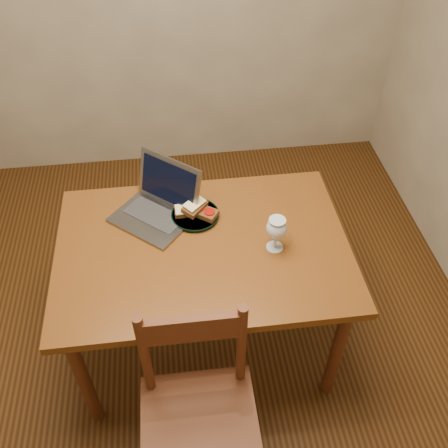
{
  "coord_description": "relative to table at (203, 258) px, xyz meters",
  "views": [
    {
      "loc": [
        0.01,
        -1.58,
        2.37
      ],
      "look_at": [
        0.21,
        -0.01,
        0.8
      ],
      "focal_mm": 40.0,
      "sensor_mm": 36.0,
      "label": 1
    }
  ],
  "objects": [
    {
      "name": "floor",
      "position": [
        -0.11,
        0.07,
        -0.66
      ],
      "size": [
        3.2,
        3.2,
        0.02
      ],
      "primitive_type": "cube",
      "color": "black",
      "rests_on": "ground"
    },
    {
      "name": "table",
      "position": [
        0.0,
        0.0,
        0.0
      ],
      "size": [
        1.3,
        0.9,
        0.74
      ],
      "color": "#56290E",
      "rests_on": "floor"
    },
    {
      "name": "chair",
      "position": [
        -0.08,
        -0.65,
        -0.13
      ],
      "size": [
        0.45,
        0.43,
        0.48
      ],
      "rotation": [
        0.0,
        0.0,
        -0.01
      ],
      "color": "#45200E",
      "rests_on": "floor"
    },
    {
      "name": "plate",
      "position": [
        -0.02,
        0.19,
        0.1
      ],
      "size": [
        0.23,
        0.23,
        0.02
      ],
      "primitive_type": "cylinder",
      "color": "black",
      "rests_on": "table"
    },
    {
      "name": "sandwich_cheese",
      "position": [
        -0.05,
        0.2,
        0.12
      ],
      "size": [
        0.11,
        0.07,
        0.03
      ],
      "primitive_type": null,
      "rotation": [
        0.0,
        0.0,
        -0.01
      ],
      "color": "#381E0C",
      "rests_on": "plate"
    },
    {
      "name": "sandwich_tomato",
      "position": [
        0.03,
        0.18,
        0.12
      ],
      "size": [
        0.14,
        0.13,
        0.04
      ],
      "primitive_type": null,
      "rotation": [
        0.0,
        0.0,
        -0.63
      ],
      "color": "#381E0C",
      "rests_on": "plate"
    },
    {
      "name": "sandwich_top",
      "position": [
        -0.02,
        0.19,
        0.15
      ],
      "size": [
        0.13,
        0.14,
        0.04
      ],
      "primitive_type": null,
      "rotation": [
        0.0,
        0.0,
        0.85
      ],
      "color": "#381E0C",
      "rests_on": "plate"
    },
    {
      "name": "milk_glass",
      "position": [
        0.31,
        -0.05,
        0.17
      ],
      "size": [
        0.09,
        0.09,
        0.17
      ],
      "primitive_type": null,
      "color": "white",
      "rests_on": "table"
    },
    {
      "name": "laptop",
      "position": [
        -0.18,
        0.24,
        0.15
      ],
      "size": [
        0.46,
        0.46,
        0.25
      ],
      "rotation": [
        0.0,
        0.0,
        -0.71
      ],
      "color": "slate",
      "rests_on": "table"
    }
  ]
}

